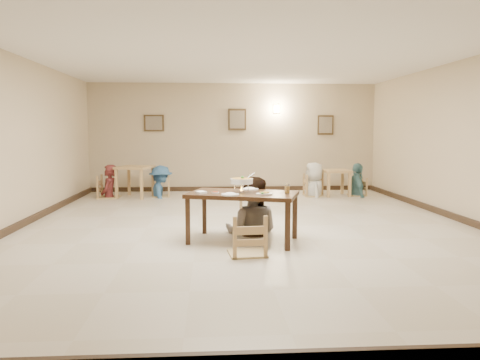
{
  "coord_description": "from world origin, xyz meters",
  "views": [
    {
      "loc": [
        -0.67,
        -8.13,
        1.68
      ],
      "look_at": [
        -0.17,
        -0.41,
        0.87
      ],
      "focal_mm": 35.0,
      "sensor_mm": 36.0,
      "label": 1
    }
  ],
  "objects": [
    {
      "name": "chair_far",
      "position": [
        -0.03,
        -0.44,
        0.46
      ],
      "size": [
        0.43,
        0.43,
        0.92
      ],
      "rotation": [
        0.0,
        0.0,
        -0.3
      ],
      "color": "tan",
      "rests_on": "floor"
    },
    {
      "name": "bg_chair_rl",
      "position": [
        2.03,
        3.76,
        0.53
      ],
      "size": [
        0.5,
        0.5,
        1.07
      ],
      "rotation": [
        0.0,
        0.0,
        1.56
      ],
      "color": "tan",
      "rests_on": "floor"
    },
    {
      "name": "picture_a",
      "position": [
        -2.2,
        4.96,
        1.9
      ],
      "size": [
        0.55,
        0.04,
        0.45
      ],
      "color": "#3C2B17",
      "rests_on": "wall_back"
    },
    {
      "name": "wall_back",
      "position": [
        0.0,
        5.0,
        1.5
      ],
      "size": [
        10.0,
        0.0,
        10.0
      ],
      "primitive_type": "plane",
      "rotation": [
        1.57,
        0.0,
        0.0
      ],
      "color": "#C6B18E",
      "rests_on": "floor"
    },
    {
      "name": "baseboard_left",
      "position": [
        -3.97,
        0.0,
        0.06
      ],
      "size": [
        0.06,
        10.0,
        0.12
      ],
      "primitive_type": "cube",
      "color": "#312216",
      "rests_on": "floor"
    },
    {
      "name": "fried_plate",
      "position": [
        0.13,
        -1.38,
        0.77
      ],
      "size": [
        0.25,
        0.25,
        0.05
      ],
      "color": "white",
      "rests_on": "main_table"
    },
    {
      "name": "baseboard_right",
      "position": [
        3.97,
        0.0,
        0.06
      ],
      "size": [
        0.06,
        10.0,
        0.12
      ],
      "primitive_type": "cube",
      "color": "#312216",
      "rests_on": "floor"
    },
    {
      "name": "curry_warmer",
      "position": [
        -0.19,
        -1.16,
        0.93
      ],
      "size": [
        0.38,
        0.34,
        0.3
      ],
      "color": "silver",
      "rests_on": "main_table"
    },
    {
      "name": "main_table",
      "position": [
        -0.17,
        -1.13,
        0.67
      ],
      "size": [
        1.81,
        1.35,
        0.75
      ],
      "rotation": [
        0.0,
        0.0,
        -0.31
      ],
      "color": "#3C2313",
      "rests_on": "floor"
    },
    {
      "name": "drink_glass",
      "position": [
        0.48,
        -1.27,
        0.82
      ],
      "size": [
        0.07,
        0.07,
        0.15
      ],
      "color": "white",
      "rests_on": "main_table"
    },
    {
      "name": "bg_diner_a",
      "position": [
        -3.21,
        3.74,
        0.84
      ],
      "size": [
        0.44,
        0.64,
        1.68
      ],
      "primitive_type": "imported",
      "rotation": [
        0.0,
        0.0,
        4.65
      ],
      "color": "maroon",
      "rests_on": "floor"
    },
    {
      "name": "picture_c",
      "position": [
        2.6,
        4.96,
        1.85
      ],
      "size": [
        0.45,
        0.04,
        0.55
      ],
      "color": "#3C2B17",
      "rests_on": "wall_back"
    },
    {
      "name": "wall_left",
      "position": [
        -4.0,
        0.0,
        1.5
      ],
      "size": [
        0.0,
        10.0,
        10.0
      ],
      "primitive_type": "plane",
      "rotation": [
        1.57,
        0.0,
        1.57
      ],
      "color": "#C6B18E",
      "rests_on": "floor"
    },
    {
      "name": "napkin_cutlery",
      "position": [
        -0.8,
        -1.17,
        0.77
      ],
      "size": [
        0.22,
        0.27,
        0.03
      ],
      "color": "white",
      "rests_on": "main_table"
    },
    {
      "name": "chair_near",
      "position": [
        -0.16,
        -1.89,
        0.53
      ],
      "size": [
        0.5,
        0.5,
        1.07
      ],
      "rotation": [
        0.0,
        0.0,
        3.23
      ],
      "color": "tan",
      "rests_on": "floor"
    },
    {
      "name": "bg_table_left",
      "position": [
        -2.57,
        3.82,
        0.66
      ],
      "size": [
        0.99,
        0.99,
        0.8
      ],
      "rotation": [
        0.0,
        0.0,
        -0.3
      ],
      "color": "tan",
      "rests_on": "floor"
    },
    {
      "name": "chili_dish",
      "position": [
        -0.59,
        -1.17,
        0.77
      ],
      "size": [
        0.11,
        0.11,
        0.02
      ],
      "color": "white",
      "rests_on": "main_table"
    },
    {
      "name": "bg_diner_c",
      "position": [
        2.03,
        3.76,
        0.87
      ],
      "size": [
        0.57,
        0.86,
        1.75
      ],
      "primitive_type": "imported",
      "rotation": [
        0.0,
        0.0,
        4.72
      ],
      "color": "silver",
      "rests_on": "floor"
    },
    {
      "name": "ceiling",
      "position": [
        0.0,
        0.0,
        3.0
      ],
      "size": [
        10.0,
        10.0,
        0.0
      ],
      "primitive_type": "plane",
      "color": "silver",
      "rests_on": "wall_back"
    },
    {
      "name": "baseboard_front",
      "position": [
        0.0,
        -4.97,
        0.06
      ],
      "size": [
        8.0,
        0.06,
        0.12
      ],
      "primitive_type": "cube",
      "color": "#312216",
      "rests_on": "floor"
    },
    {
      "name": "baseboard_back",
      "position": [
        0.0,
        4.97,
        0.06
      ],
      "size": [
        8.0,
        0.06,
        0.12
      ],
      "primitive_type": "cube",
      "color": "#312216",
      "rests_on": "floor"
    },
    {
      "name": "picture_b",
      "position": [
        0.1,
        4.96,
        2.0
      ],
      "size": [
        0.5,
        0.04,
        0.6
      ],
      "color": "#3C2B17",
      "rests_on": "wall_back"
    },
    {
      "name": "bg_chair_lr",
      "position": [
        -1.93,
        3.9,
        0.47
      ],
      "size": [
        0.44,
        0.44,
        0.94
      ],
      "rotation": [
        0.0,
        0.0,
        -1.49
      ],
      "color": "tan",
      "rests_on": "floor"
    },
    {
      "name": "rice_plate_near",
      "position": [
        -0.38,
        -1.42,
        0.77
      ],
      "size": [
        0.26,
        0.26,
        0.06
      ],
      "color": "white",
      "rests_on": "main_table"
    },
    {
      "name": "bg_diner_d",
      "position": [
        3.17,
        3.77,
        0.85
      ],
      "size": [
        0.43,
        1.0,
        1.7
      ],
      "primitive_type": "imported",
      "rotation": [
        0.0,
        0.0,
        1.56
      ],
      "color": "slate",
      "rests_on": "floor"
    },
    {
      "name": "bg_table_right",
      "position": [
        2.6,
        3.78,
        0.55
      ],
      "size": [
        0.72,
        0.72,
        0.68
      ],
      "rotation": [
        0.0,
        0.0,
        0.06
      ],
      "color": "tan",
      "rests_on": "floor"
    },
    {
      "name": "bg_chair_rr",
      "position": [
        3.17,
        3.77,
        0.44
      ],
      "size": [
        0.42,
        0.42,
        0.89
      ],
      "rotation": [
        0.0,
        0.0,
        -1.51
      ],
      "color": "tan",
      "rests_on": "floor"
    },
    {
      "name": "wall_sconce",
      "position": [
        1.2,
        4.96,
        2.3
      ],
      "size": [
        0.16,
        0.05,
        0.22
      ],
      "primitive_type": "cube",
      "color": "#FFD88C",
      "rests_on": "wall_back"
    },
    {
      "name": "main_diner",
      "position": [
        0.02,
        -0.56,
        0.94
      ],
      "size": [
        1.05,
        0.9,
        1.88
      ],
      "primitive_type": "imported",
      "rotation": [
        0.0,
        0.0,
        2.92
      ],
      "color": "gray",
      "rests_on": "floor"
    },
    {
      "name": "bg_diner_b",
      "position": [
        -1.93,
        3.9,
        0.81
      ],
      "size": [
        0.82,
        1.15,
        1.61
      ],
      "primitive_type": "imported",
      "rotation": [
        0.0,
        0.0,
        1.8
      ],
      "color": "#3C6997",
      "rests_on": "floor"
    },
    {
      "name": "floor",
      "position": [
        0.0,
        0.0,
        0.0
      ],
      "size": [
        10.0,
        10.0,
        0.0
      ],
      "primitive_type": "plane",
      "color": "beige",
      "rests_on": "ground"
    },
    {
      "name": "bg_chair_ll",
      "position": [
        -3.21,
        3.74,
        0.54
      ],
      "size": [
        0.51,
        0.51,
        1.08
      ],
      "rotation": [
        0.0,
        0.0,
        1.54
      ],
      "color": "tan",
      "rests_on": "floor"
    },
    {
      "name": "rice_plate_far",
      "position": [
        -0.04,
        -0.82,
        0.77
      ],
      "size": [
        0.28,
        0.28,
        0.06
      ],
      "color": "white",
      "rests_on": "main_table"
    },
    {
      "name": "wall_front",
      "position": [
        0.0,
        -5.0,
        1.5
      ],
      "size": [
        10.0,
        0.0,
        10.0
      ],
      "primitive_type": "plane",
      "rotation": [
        -1.57,
        0.0,
        0.0
      ],
      "color": "#C6B18E",
      "rests_on": "floor"
    },
    {
      "name": "wall_right",
      "position": [
        4.0,
        0.0,
        1.5
      ],
      "size": [
        0.0,
        10.0,
        10.0
      ],
      "primitive_type": "plane",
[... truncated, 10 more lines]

